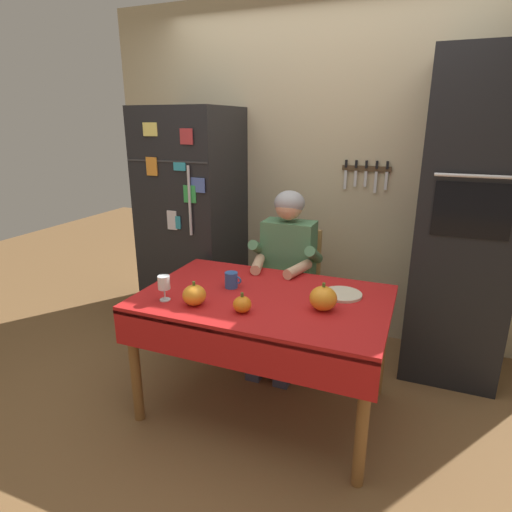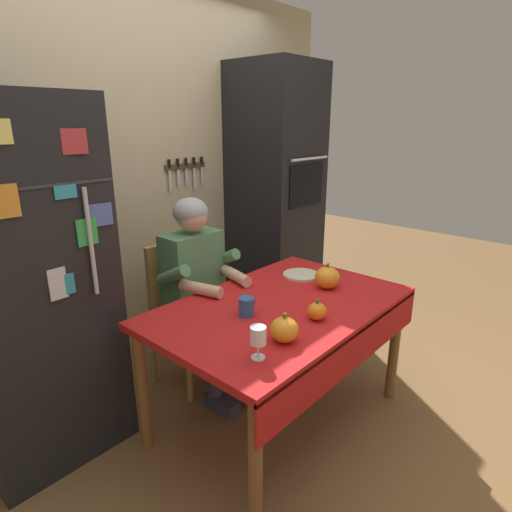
{
  "view_description": "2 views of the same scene",
  "coord_description": "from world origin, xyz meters",
  "px_view_note": "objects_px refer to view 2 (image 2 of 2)",
  "views": [
    {
      "loc": [
        0.79,
        -1.99,
        1.69
      ],
      "look_at": [
        -0.1,
        0.22,
        0.93
      ],
      "focal_mm": 29.65,
      "sensor_mm": 36.0,
      "label": 1
    },
    {
      "loc": [
        -1.64,
        -1.18,
        1.68
      ],
      "look_at": [
        -0.05,
        0.23,
        0.99
      ],
      "focal_mm": 29.71,
      "sensor_mm": 36.0,
      "label": 2
    }
  ],
  "objects_px": {
    "dining_table": "(284,319)",
    "pumpkin_small": "(327,277)",
    "serving_tray": "(301,275)",
    "wine_glass": "(258,337)",
    "chair_behind_person": "(182,306)",
    "refrigerator": "(25,285)",
    "pumpkin_medium": "(317,311)",
    "wall_oven": "(275,200)",
    "pumpkin_large": "(284,329)",
    "seated_person": "(200,281)",
    "coffee_mug": "(246,306)"
  },
  "relations": [
    {
      "from": "refrigerator",
      "to": "wall_oven",
      "type": "distance_m",
      "value": 2.01
    },
    {
      "from": "pumpkin_medium",
      "to": "wall_oven",
      "type": "bearing_deg",
      "value": 46.83
    },
    {
      "from": "chair_behind_person",
      "to": "seated_person",
      "type": "relative_size",
      "value": 0.75
    },
    {
      "from": "wall_oven",
      "to": "serving_tray",
      "type": "height_order",
      "value": "wall_oven"
    },
    {
      "from": "seated_person",
      "to": "pumpkin_medium",
      "type": "relative_size",
      "value": 11.51
    },
    {
      "from": "seated_person",
      "to": "wine_glass",
      "type": "xyz_separation_m",
      "value": [
        -0.43,
        -0.85,
        0.1
      ]
    },
    {
      "from": "refrigerator",
      "to": "wall_oven",
      "type": "height_order",
      "value": "wall_oven"
    },
    {
      "from": "coffee_mug",
      "to": "wine_glass",
      "type": "relative_size",
      "value": 0.73
    },
    {
      "from": "dining_table",
      "to": "coffee_mug",
      "type": "distance_m",
      "value": 0.27
    },
    {
      "from": "chair_behind_person",
      "to": "wine_glass",
      "type": "relative_size",
      "value": 6.49
    },
    {
      "from": "wine_glass",
      "to": "refrigerator",
      "type": "bearing_deg",
      "value": 112.26
    },
    {
      "from": "chair_behind_person",
      "to": "seated_person",
      "type": "xyz_separation_m",
      "value": [
        0.0,
        -0.19,
        0.23
      ]
    },
    {
      "from": "pumpkin_large",
      "to": "pumpkin_small",
      "type": "relative_size",
      "value": 0.89
    },
    {
      "from": "wall_oven",
      "to": "pumpkin_small",
      "type": "bearing_deg",
      "value": -125.87
    },
    {
      "from": "wine_glass",
      "to": "pumpkin_large",
      "type": "xyz_separation_m",
      "value": [
        0.18,
        0.01,
        -0.04
      ]
    },
    {
      "from": "dining_table",
      "to": "serving_tray",
      "type": "distance_m",
      "value": 0.46
    },
    {
      "from": "pumpkin_medium",
      "to": "dining_table",
      "type": "bearing_deg",
      "value": 83.16
    },
    {
      "from": "wall_oven",
      "to": "seated_person",
      "type": "distance_m",
      "value": 1.2
    },
    {
      "from": "chair_behind_person",
      "to": "pumpkin_large",
      "type": "relative_size",
      "value": 6.9
    },
    {
      "from": "pumpkin_small",
      "to": "seated_person",
      "type": "bearing_deg",
      "value": 123.04
    },
    {
      "from": "wall_oven",
      "to": "pumpkin_small",
      "type": "relative_size",
      "value": 13.92
    },
    {
      "from": "dining_table",
      "to": "pumpkin_small",
      "type": "distance_m",
      "value": 0.39
    },
    {
      "from": "chair_behind_person",
      "to": "seated_person",
      "type": "bearing_deg",
      "value": -90.0
    },
    {
      "from": "refrigerator",
      "to": "pumpkin_small",
      "type": "xyz_separation_m",
      "value": [
        1.3,
        -0.92,
        -0.1
      ]
    },
    {
      "from": "dining_table",
      "to": "pumpkin_medium",
      "type": "bearing_deg",
      "value": -96.84
    },
    {
      "from": "coffee_mug",
      "to": "wine_glass",
      "type": "height_order",
      "value": "wine_glass"
    },
    {
      "from": "pumpkin_small",
      "to": "pumpkin_medium",
      "type": "bearing_deg",
      "value": -153.91
    },
    {
      "from": "pumpkin_large",
      "to": "pumpkin_small",
      "type": "xyz_separation_m",
      "value": [
        0.66,
        0.2,
        0.01
      ]
    },
    {
      "from": "refrigerator",
      "to": "seated_person",
      "type": "relative_size",
      "value": 1.45
    },
    {
      "from": "chair_behind_person",
      "to": "pumpkin_medium",
      "type": "height_order",
      "value": "chair_behind_person"
    },
    {
      "from": "serving_tray",
      "to": "wine_glass",
      "type": "bearing_deg",
      "value": -154.23
    },
    {
      "from": "seated_person",
      "to": "pumpkin_medium",
      "type": "distance_m",
      "value": 0.83
    },
    {
      "from": "seated_person",
      "to": "pumpkin_large",
      "type": "height_order",
      "value": "seated_person"
    },
    {
      "from": "seated_person",
      "to": "coffee_mug",
      "type": "height_order",
      "value": "seated_person"
    },
    {
      "from": "coffee_mug",
      "to": "pumpkin_large",
      "type": "height_order",
      "value": "pumpkin_large"
    },
    {
      "from": "pumpkin_large",
      "to": "serving_tray",
      "type": "bearing_deg",
      "value": 30.76
    },
    {
      "from": "pumpkin_medium",
      "to": "serving_tray",
      "type": "xyz_separation_m",
      "value": [
        0.44,
        0.41,
        -0.04
      ]
    },
    {
      "from": "serving_tray",
      "to": "pumpkin_large",
      "type": "bearing_deg",
      "value": -149.24
    },
    {
      "from": "pumpkin_large",
      "to": "coffee_mug",
      "type": "bearing_deg",
      "value": 75.26
    },
    {
      "from": "chair_behind_person",
      "to": "dining_table",
      "type": "bearing_deg",
      "value": -85.47
    },
    {
      "from": "chair_behind_person",
      "to": "wall_oven",
      "type": "bearing_deg",
      "value": 6.67
    },
    {
      "from": "serving_tray",
      "to": "chair_behind_person",
      "type": "bearing_deg",
      "value": 128.28
    },
    {
      "from": "refrigerator",
      "to": "wine_glass",
      "type": "bearing_deg",
      "value": -67.74
    },
    {
      "from": "serving_tray",
      "to": "pumpkin_small",
      "type": "bearing_deg",
      "value": -104.43
    },
    {
      "from": "coffee_mug",
      "to": "pumpkin_small",
      "type": "bearing_deg",
      "value": -10.07
    },
    {
      "from": "chair_behind_person",
      "to": "pumpkin_small",
      "type": "distance_m",
      "value": 0.98
    },
    {
      "from": "dining_table",
      "to": "pumpkin_large",
      "type": "relative_size",
      "value": 10.38
    },
    {
      "from": "wall_oven",
      "to": "chair_behind_person",
      "type": "distance_m",
      "value": 1.24
    },
    {
      "from": "pumpkin_large",
      "to": "dining_table",
      "type": "bearing_deg",
      "value": 38.04
    },
    {
      "from": "pumpkin_large",
      "to": "pumpkin_medium",
      "type": "relative_size",
      "value": 1.25
    }
  ]
}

